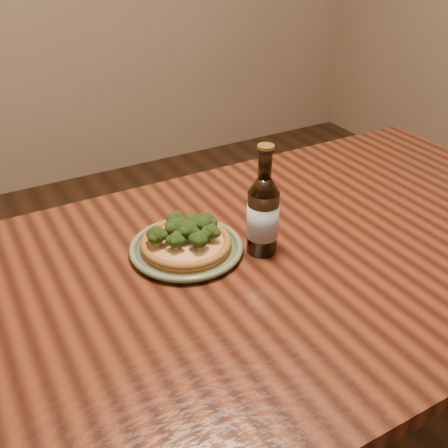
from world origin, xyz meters
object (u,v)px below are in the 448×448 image
table (275,288)px  beer_bottle (263,214)px  plate (186,248)px  pizza (186,239)px

table → beer_bottle: beer_bottle is taller
plate → pizza: pizza is taller
pizza → beer_bottle: bearing=-27.7°
table → plate: size_ratio=6.43×
table → pizza: 0.24m
pizza → beer_bottle: 0.17m
table → plate: plate is taller
table → pizza: bearing=147.1°
pizza → beer_bottle: (0.15, -0.08, 0.06)m
plate → beer_bottle: (0.15, -0.08, 0.08)m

